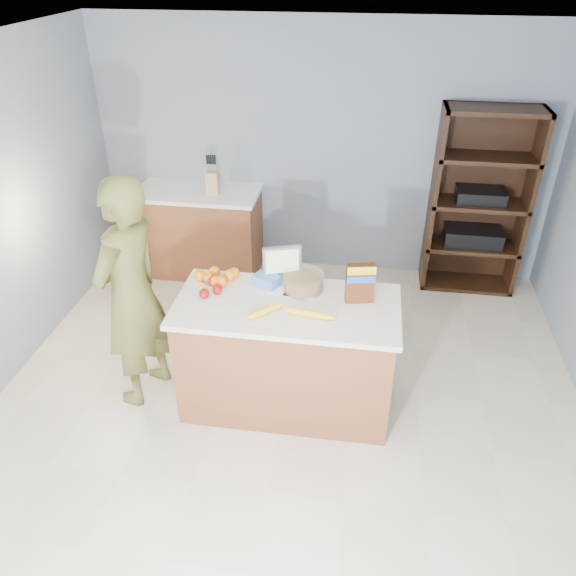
# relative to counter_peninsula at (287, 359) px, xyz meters

# --- Properties ---
(floor) EXTENTS (4.50, 5.00, 0.02)m
(floor) POSITION_rel_counter_peninsula_xyz_m (0.00, -0.30, -0.42)
(floor) COLOR beige
(floor) RESTS_ON ground
(walls) EXTENTS (4.52, 5.02, 2.51)m
(walls) POSITION_rel_counter_peninsula_xyz_m (0.00, -0.30, 1.24)
(walls) COLOR gray
(walls) RESTS_ON ground
(counter_peninsula) EXTENTS (1.56, 0.76, 0.90)m
(counter_peninsula) POSITION_rel_counter_peninsula_xyz_m (0.00, 0.00, 0.00)
(counter_peninsula) COLOR brown
(counter_peninsula) RESTS_ON ground
(back_cabinet) EXTENTS (1.24, 0.62, 0.90)m
(back_cabinet) POSITION_rel_counter_peninsula_xyz_m (-1.20, 1.90, 0.04)
(back_cabinet) COLOR brown
(back_cabinet) RESTS_ON ground
(shelving_unit) EXTENTS (0.90, 0.40, 1.80)m
(shelving_unit) POSITION_rel_counter_peninsula_xyz_m (1.55, 2.05, 0.45)
(shelving_unit) COLOR black
(shelving_unit) RESTS_ON ground
(person) EXTENTS (0.58, 0.74, 1.78)m
(person) POSITION_rel_counter_peninsula_xyz_m (-1.12, -0.03, 0.47)
(person) COLOR brown
(person) RESTS_ON ground
(knife_block) EXTENTS (0.12, 0.10, 0.31)m
(knife_block) POSITION_rel_counter_peninsula_xyz_m (-1.02, 1.86, 0.60)
(knife_block) COLOR tan
(knife_block) RESTS_ON back_cabinet
(envelopes) EXTENTS (0.35, 0.15, 0.00)m
(envelopes) POSITION_rel_counter_peninsula_xyz_m (0.01, 0.15, 0.49)
(envelopes) COLOR white
(envelopes) RESTS_ON counter_peninsula
(bananas) EXTENTS (0.60, 0.24, 0.05)m
(bananas) POSITION_rel_counter_peninsula_xyz_m (0.02, -0.13, 0.51)
(bananas) COLOR yellow
(bananas) RESTS_ON counter_peninsula
(apples) EXTENTS (0.15, 0.25, 0.07)m
(apples) POSITION_rel_counter_peninsula_xyz_m (-0.56, 0.07, 0.52)
(apples) COLOR maroon
(apples) RESTS_ON counter_peninsula
(oranges) EXTENTS (0.33, 0.22, 0.08)m
(oranges) POSITION_rel_counter_peninsula_xyz_m (-0.54, 0.22, 0.53)
(oranges) COLOR orange
(oranges) RESTS_ON counter_peninsula
(blue_carton) EXTENTS (0.21, 0.18, 0.08)m
(blue_carton) POSITION_rel_counter_peninsula_xyz_m (-0.18, 0.22, 0.52)
(blue_carton) COLOR blue
(blue_carton) RESTS_ON counter_peninsula
(salad_bowl) EXTENTS (0.30, 0.30, 0.13)m
(salad_bowl) POSITION_rel_counter_peninsula_xyz_m (0.08, 0.21, 0.54)
(salad_bowl) COLOR #267219
(salad_bowl) RESTS_ON counter_peninsula
(tv) EXTENTS (0.28, 0.13, 0.28)m
(tv) POSITION_rel_counter_peninsula_xyz_m (-0.08, 0.30, 0.64)
(tv) COLOR silver
(tv) RESTS_ON counter_peninsula
(cereal_box) EXTENTS (0.20, 0.11, 0.29)m
(cereal_box) POSITION_rel_counter_peninsula_xyz_m (0.49, 0.11, 0.65)
(cereal_box) COLOR #592B14
(cereal_box) RESTS_ON counter_peninsula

